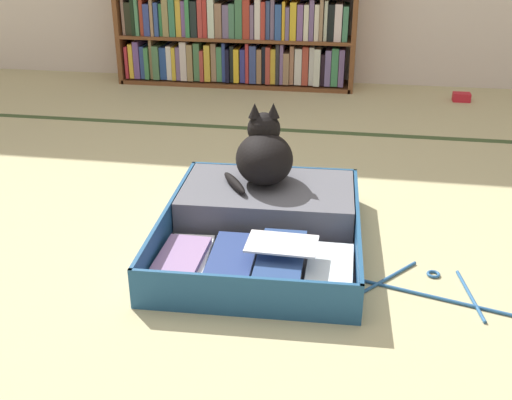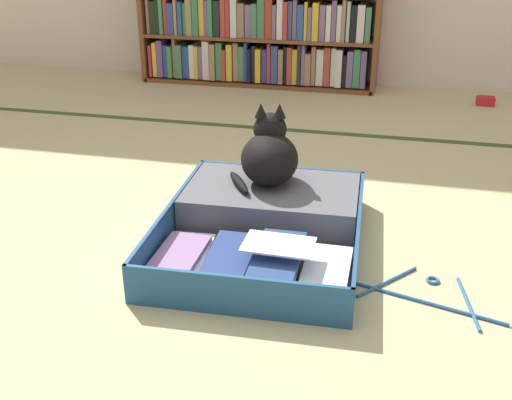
# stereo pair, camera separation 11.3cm
# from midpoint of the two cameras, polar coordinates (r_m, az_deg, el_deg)

# --- Properties ---
(ground_plane) EXTENTS (10.00, 10.00, 0.00)m
(ground_plane) POSITION_cam_midpoint_polar(r_m,az_deg,el_deg) (1.96, -4.98, -5.85)
(ground_plane) COLOR #C1B684
(tatami_border) EXTENTS (4.80, 0.05, 0.00)m
(tatami_border) POSITION_cam_midpoint_polar(r_m,az_deg,el_deg) (3.16, 0.96, 6.59)
(tatami_border) COLOR #3A4D28
(tatami_border) RESTS_ON ground_plane
(bookshelf) EXTENTS (1.52, 0.27, 0.88)m
(bookshelf) POSITION_cam_midpoint_polar(r_m,az_deg,el_deg) (4.00, -2.85, 16.70)
(bookshelf) COLOR brown
(bookshelf) RESTS_ON ground_plane
(open_suitcase) EXTENTS (0.67, 0.84, 0.13)m
(open_suitcase) POSITION_cam_midpoint_polar(r_m,az_deg,el_deg) (2.09, -0.76, -2.00)
(open_suitcase) COLOR #20507D
(open_suitcase) RESTS_ON ground_plane
(black_cat) EXTENTS (0.29, 0.30, 0.28)m
(black_cat) POSITION_cam_midpoint_polar(r_m,az_deg,el_deg) (2.18, -0.76, 4.24)
(black_cat) COLOR black
(black_cat) RESTS_ON open_suitcase
(clothes_hanger) EXTENTS (0.46, 0.29, 0.01)m
(clothes_hanger) POSITION_cam_midpoint_polar(r_m,az_deg,el_deg) (1.87, 14.11, -8.01)
(clothes_hanger) COLOR #2A5E95
(clothes_hanger) RESTS_ON ground_plane
(small_red_pouch) EXTENTS (0.10, 0.07, 0.05)m
(small_red_pouch) POSITION_cam_midpoint_polar(r_m,az_deg,el_deg) (3.85, 17.84, 9.13)
(small_red_pouch) COLOR red
(small_red_pouch) RESTS_ON ground_plane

